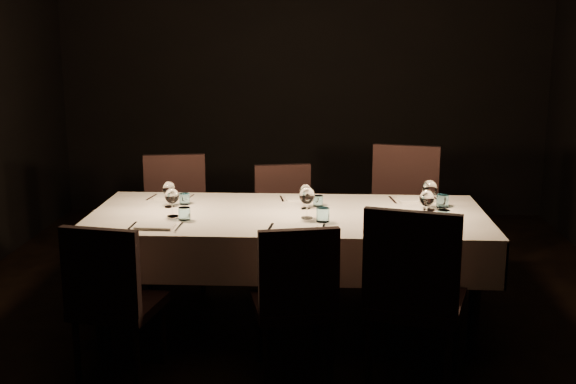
{
  "coord_description": "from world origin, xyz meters",
  "views": [
    {
      "loc": [
        0.22,
        -4.46,
        1.91
      ],
      "look_at": [
        0.0,
        0.0,
        0.9
      ],
      "focal_mm": 45.0,
      "sensor_mm": 36.0,
      "label": 1
    }
  ],
  "objects_px": {
    "chair_near_right": "(414,291)",
    "chair_far_left": "(175,214)",
    "dining_table": "(288,224)",
    "chair_far_center": "(285,219)",
    "chair_far_right": "(402,211)",
    "chair_near_left": "(111,295)",
    "chair_near_center": "(295,295)"
  },
  "relations": [
    {
      "from": "chair_near_right",
      "to": "chair_far_left",
      "type": "xyz_separation_m",
      "value": [
        -1.61,
        1.64,
        -0.02
      ]
    },
    {
      "from": "dining_table",
      "to": "chair_far_center",
      "type": "xyz_separation_m",
      "value": [
        -0.07,
        0.85,
        -0.19
      ]
    },
    {
      "from": "dining_table",
      "to": "chair_far_right",
      "type": "xyz_separation_m",
      "value": [
        0.82,
        0.83,
        -0.11
      ]
    },
    {
      "from": "chair_far_center",
      "to": "chair_far_right",
      "type": "bearing_deg",
      "value": -13.01
    },
    {
      "from": "dining_table",
      "to": "chair_far_left",
      "type": "xyz_separation_m",
      "value": [
        -0.9,
        0.81,
        -0.15
      ]
    },
    {
      "from": "chair_near_left",
      "to": "chair_far_right",
      "type": "xyz_separation_m",
      "value": [
        1.74,
        1.65,
        0.07
      ]
    },
    {
      "from": "chair_near_center",
      "to": "chair_near_right",
      "type": "distance_m",
      "value": 0.64
    },
    {
      "from": "chair_near_left",
      "to": "chair_far_right",
      "type": "height_order",
      "value": "chair_far_right"
    },
    {
      "from": "chair_near_left",
      "to": "chair_near_right",
      "type": "distance_m",
      "value": 1.63
    },
    {
      "from": "chair_far_left",
      "to": "chair_far_right",
      "type": "bearing_deg",
      "value": -9.2
    },
    {
      "from": "dining_table",
      "to": "chair_near_right",
      "type": "relative_size",
      "value": 2.46
    },
    {
      "from": "chair_far_center",
      "to": "chair_far_right",
      "type": "xyz_separation_m",
      "value": [
        0.89,
        -0.02,
        0.07
      ]
    },
    {
      "from": "chair_near_center",
      "to": "chair_far_right",
      "type": "distance_m",
      "value": 1.76
    },
    {
      "from": "chair_near_center",
      "to": "chair_far_right",
      "type": "relative_size",
      "value": 0.85
    },
    {
      "from": "chair_near_center",
      "to": "chair_far_right",
      "type": "bearing_deg",
      "value": -127.58
    },
    {
      "from": "dining_table",
      "to": "chair_far_right",
      "type": "relative_size",
      "value": 2.39
    },
    {
      "from": "chair_near_left",
      "to": "chair_far_right",
      "type": "relative_size",
      "value": 0.86
    },
    {
      "from": "chair_near_center",
      "to": "chair_far_center",
      "type": "bearing_deg",
      "value": -97.43
    },
    {
      "from": "chair_far_left",
      "to": "chair_far_right",
      "type": "xyz_separation_m",
      "value": [
        1.72,
        0.03,
        0.04
      ]
    },
    {
      "from": "dining_table",
      "to": "chair_near_left",
      "type": "distance_m",
      "value": 1.24
    },
    {
      "from": "chair_near_center",
      "to": "chair_far_left",
      "type": "height_order",
      "value": "chair_far_left"
    },
    {
      "from": "chair_far_left",
      "to": "chair_far_right",
      "type": "distance_m",
      "value": 1.72
    },
    {
      "from": "chair_near_left",
      "to": "chair_near_center",
      "type": "height_order",
      "value": "chair_near_left"
    },
    {
      "from": "chair_near_right",
      "to": "chair_far_left",
      "type": "relative_size",
      "value": 1.05
    },
    {
      "from": "dining_table",
      "to": "chair_far_left",
      "type": "bearing_deg",
      "value": 138.03
    },
    {
      "from": "chair_far_left",
      "to": "chair_far_center",
      "type": "distance_m",
      "value": 0.83
    },
    {
      "from": "chair_near_center",
      "to": "chair_far_right",
      "type": "height_order",
      "value": "chair_far_right"
    },
    {
      "from": "chair_near_center",
      "to": "chair_far_center",
      "type": "height_order",
      "value": "chair_far_center"
    },
    {
      "from": "dining_table",
      "to": "chair_far_right",
      "type": "height_order",
      "value": "chair_far_right"
    },
    {
      "from": "chair_near_left",
      "to": "chair_near_right",
      "type": "relative_size",
      "value": 0.88
    },
    {
      "from": "chair_near_left",
      "to": "chair_far_left",
      "type": "relative_size",
      "value": 0.93
    },
    {
      "from": "chair_near_right",
      "to": "chair_far_right",
      "type": "height_order",
      "value": "chair_far_right"
    }
  ]
}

